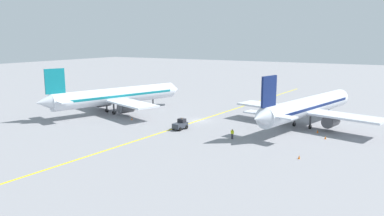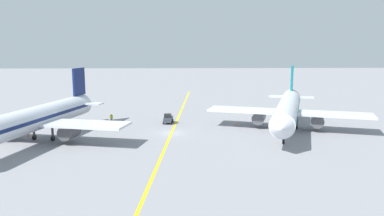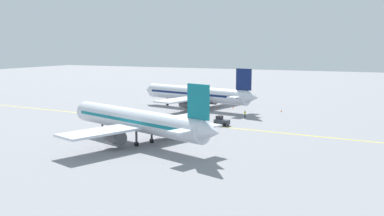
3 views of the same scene
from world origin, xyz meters
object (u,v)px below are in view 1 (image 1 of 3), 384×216
Objects in this scene: airplane_adjacent_stand at (307,107)px; traffic_cone_by_wingtip at (325,137)px; traffic_cone_mid_apron at (132,119)px; airplane_at_gate at (116,96)px; traffic_cone_near_nose at (318,131)px; baggage_tug_dark at (180,125)px; traffic_cone_far_edge at (299,157)px; ground_crew_worker at (232,134)px.

traffic_cone_by_wingtip is (5.06, -7.75, -3.43)m from airplane_adjacent_stand.
traffic_cone_mid_apron and traffic_cone_by_wingtip have the same top height.
traffic_cone_near_nose is at bearing 4.75° from airplane_at_gate.
baggage_tug_dark is 24.53m from traffic_cone_near_nose.
airplane_at_gate is 62.79× the size of traffic_cone_far_edge.
traffic_cone_mid_apron is at bearing 171.81° from baggage_tug_dark.
traffic_cone_by_wingtip is (45.42, -0.07, -3.43)m from airplane_at_gate.
airplane_at_gate is 9.98m from traffic_cone_mid_apron.
traffic_cone_far_edge is at bearing -15.17° from baggage_tug_dark.
airplane_at_gate is at bearing -169.23° from airplane_adjacent_stand.
baggage_tug_dark reaches higher than traffic_cone_by_wingtip.
airplane_adjacent_stand is (40.37, 7.68, 0.00)m from airplane_at_gate.
ground_crew_worker is 3.05× the size of traffic_cone_near_nose.
traffic_cone_by_wingtip is at bearing 6.90° from traffic_cone_mid_apron.
ground_crew_worker reaches higher than traffic_cone_mid_apron.
traffic_cone_far_edge is at bearing -22.18° from ground_crew_worker.
airplane_adjacent_stand reaches higher than traffic_cone_near_nose.
airplane_adjacent_stand is 9.87m from traffic_cone_by_wingtip.
traffic_cone_near_nose is (43.40, 3.61, -3.43)m from airplane_at_gate.
traffic_cone_mid_apron and traffic_cone_far_edge have the same top height.
airplane_adjacent_stand is at bearing 10.77° from airplane_at_gate.
airplane_adjacent_stand is 6.13m from traffic_cone_near_nose.
ground_crew_worker is (31.97, -7.71, -2.80)m from airplane_at_gate.
traffic_cone_mid_apron is at bearing 167.27° from traffic_cone_far_edge.
airplane_adjacent_stand is 24.11m from baggage_tug_dark.
traffic_cone_by_wingtip is at bearing -0.09° from airplane_at_gate.
baggage_tug_dark is at bearing 173.33° from ground_crew_worker.
airplane_adjacent_stand is 64.01× the size of traffic_cone_by_wingtip.
airplane_at_gate is 45.55m from traffic_cone_by_wingtip.
traffic_cone_mid_apron is at bearing -29.29° from airplane_at_gate.
traffic_cone_near_nose is 1.00× the size of traffic_cone_far_edge.
ground_crew_worker is 3.05× the size of traffic_cone_far_edge.
ground_crew_worker is at bearing -6.67° from baggage_tug_dark.
traffic_cone_mid_apron is (8.17, -4.58, -3.43)m from airplane_at_gate.
ground_crew_worker is 3.05× the size of traffic_cone_mid_apron.
baggage_tug_dark is 5.70× the size of traffic_cone_mid_apron.
airplane_adjacent_stand is 34.62m from traffic_cone_mid_apron.
traffic_cone_mid_apron is 37.53m from traffic_cone_by_wingtip.
baggage_tug_dark is 5.70× the size of traffic_cone_near_nose.
traffic_cone_near_nose and traffic_cone_by_wingtip have the same top height.
airplane_at_gate is at bearing 150.71° from traffic_cone_mid_apron.
traffic_cone_by_wingtip is (24.41, 6.36, -0.63)m from baggage_tug_dark.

